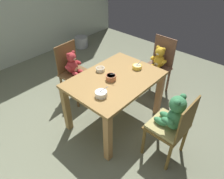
# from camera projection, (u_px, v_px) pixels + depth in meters

# --- Properties ---
(ground_plane) EXTENTS (5.20, 5.20, 0.04)m
(ground_plane) POSITION_uv_depth(u_px,v_px,m) (115.00, 121.00, 2.96)
(ground_plane) COLOR slate
(dining_table) EXTENTS (1.14, 0.82, 0.70)m
(dining_table) POSITION_uv_depth(u_px,v_px,m) (115.00, 86.00, 2.60)
(dining_table) COLOR olive
(dining_table) RESTS_ON ground_plane
(teddy_chair_near_right) EXTENTS (0.39, 0.40, 0.89)m
(teddy_chair_near_right) POSITION_uv_depth(u_px,v_px,m) (158.00, 62.00, 3.21)
(teddy_chair_near_right) COLOR brown
(teddy_chair_near_right) RESTS_ON ground_plane
(teddy_chair_near_front) EXTENTS (0.42, 0.39, 0.88)m
(teddy_chair_near_front) POSITION_uv_depth(u_px,v_px,m) (173.00, 119.00, 2.15)
(teddy_chair_near_front) COLOR brown
(teddy_chair_near_front) RESTS_ON ground_plane
(teddy_chair_far_center) EXTENTS (0.44, 0.42, 0.87)m
(teddy_chair_far_center) POSITION_uv_depth(u_px,v_px,m) (73.00, 68.00, 3.08)
(teddy_chair_far_center) COLOR brown
(teddy_chair_far_center) RESTS_ON ground_plane
(porridge_bowl_yellow_near_right) EXTENTS (0.13, 0.12, 0.11)m
(porridge_bowl_yellow_near_right) POSITION_uv_depth(u_px,v_px,m) (137.00, 67.00, 2.69)
(porridge_bowl_yellow_near_right) COLOR yellow
(porridge_bowl_yellow_near_right) RESTS_ON dining_table
(porridge_bowl_terracotta_center) EXTENTS (0.13, 0.13, 0.13)m
(porridge_bowl_terracotta_center) POSITION_uv_depth(u_px,v_px,m) (111.00, 77.00, 2.48)
(porridge_bowl_terracotta_center) COLOR #BD6F48
(porridge_bowl_terracotta_center) RESTS_ON dining_table
(porridge_bowl_white_near_left) EXTENTS (0.13, 0.13, 0.12)m
(porridge_bowl_white_near_left) POSITION_uv_depth(u_px,v_px,m) (101.00, 94.00, 2.23)
(porridge_bowl_white_near_left) COLOR white
(porridge_bowl_white_near_left) RESTS_ON dining_table
(porridge_bowl_cream_far_center) EXTENTS (0.11, 0.11, 0.05)m
(porridge_bowl_cream_far_center) POSITION_uv_depth(u_px,v_px,m) (100.00, 69.00, 2.65)
(porridge_bowl_cream_far_center) COLOR beige
(porridge_bowl_cream_far_center) RESTS_ON dining_table
(metal_pail) EXTENTS (0.29, 0.29, 0.24)m
(metal_pail) POSITION_uv_depth(u_px,v_px,m) (81.00, 42.00, 4.79)
(metal_pail) COLOR #93969B
(metal_pail) RESTS_ON ground_plane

